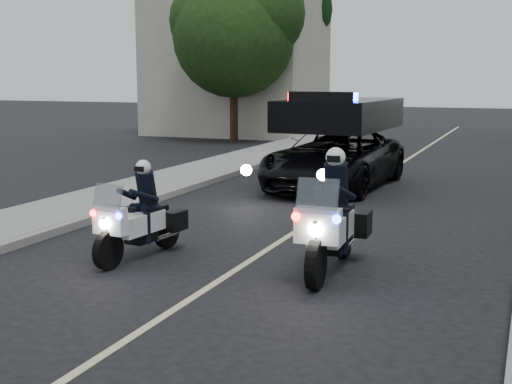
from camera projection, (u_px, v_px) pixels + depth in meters
ground at (141, 331)px, 8.14m from camera, size 120.00×120.00×0.00m
curb_left at (203, 183)px, 18.78m from camera, size 0.20×60.00×0.15m
sidewalk_left at (167, 181)px, 19.19m from camera, size 2.00×60.00×0.16m
building_far at (237, 64)px, 35.03m from camera, size 8.00×6.00×7.00m
lane_marking at (352, 195)px, 17.29m from camera, size 0.12×50.00×0.01m
police_moto_left at (141, 258)px, 11.40m from camera, size 0.85×1.94×1.60m
police_moto_right at (331, 271)px, 10.61m from camera, size 0.87×2.25×1.88m
police_suv at (334, 187)px, 18.53m from camera, size 2.90×5.74×2.72m
bicycle at (342, 158)px, 25.03m from camera, size 0.73×1.88×0.97m
cyclist at (342, 158)px, 25.03m from camera, size 0.63×0.42×1.76m
tree_left_near at (234, 141)px, 31.40m from camera, size 6.05×6.05×9.00m
tree_left_far at (264, 131)px, 37.08m from camera, size 7.80×7.80×10.15m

